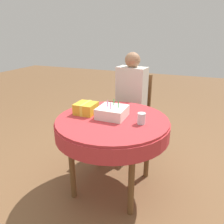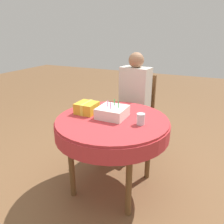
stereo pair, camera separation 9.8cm
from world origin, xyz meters
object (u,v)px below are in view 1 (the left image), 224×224
(chair, at_px, (133,109))
(gift_box, at_px, (86,108))
(birthday_cake, at_px, (112,112))
(drinking_glass, at_px, (141,118))
(person, at_px, (131,95))

(chair, distance_m, gift_box, 0.88)
(birthday_cake, xyz_separation_m, gift_box, (-0.26, -0.00, 0.00))
(drinking_glass, relative_size, gift_box, 0.50)
(person, height_order, gift_box, person)
(drinking_glass, bearing_deg, gift_box, 175.46)
(chair, distance_m, birthday_cake, 0.85)
(person, height_order, birthday_cake, person)
(chair, xyz_separation_m, birthday_cake, (0.04, -0.81, 0.25))
(person, distance_m, gift_box, 0.75)
(chair, bearing_deg, gift_box, -97.16)
(chair, distance_m, drinking_glass, 0.94)
(birthday_cake, xyz_separation_m, drinking_glass, (0.27, -0.05, -0.00))
(gift_box, bearing_deg, drinking_glass, -4.54)
(person, relative_size, birthday_cake, 5.01)
(person, height_order, drinking_glass, person)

